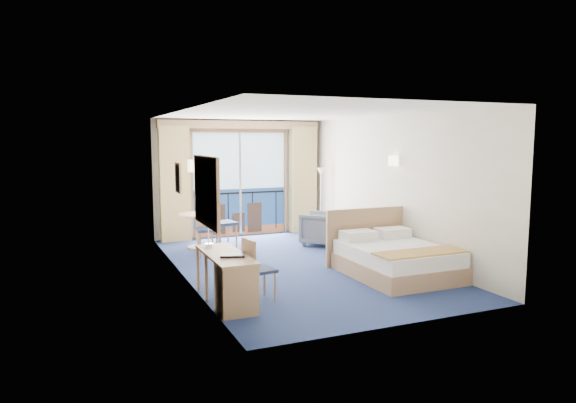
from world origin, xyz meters
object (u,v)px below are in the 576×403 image
at_px(nightstand, 375,241).
at_px(desk, 234,282).
at_px(floor_lamp, 321,184).
at_px(desk_chair, 255,266).
at_px(bed, 394,258).
at_px(armchair, 321,228).
at_px(round_table, 198,222).
at_px(table_chair_b, 208,224).
at_px(table_chair_a, 220,219).

distance_m(nightstand, desk, 4.11).
distance_m(floor_lamp, desk_chair, 5.18).
bearing_deg(bed, armchair, 90.20).
height_order(bed, floor_lamp, floor_lamp).
relative_size(floor_lamp, desk, 1.08).
height_order(round_table, table_chair_b, table_chair_b).
bearing_deg(desk, armchair, 48.71).
relative_size(bed, round_table, 2.41).
relative_size(armchair, table_chair_b, 0.75).
bearing_deg(bed, table_chair_b, 130.88).
bearing_deg(bed, desk_chair, -171.78).
distance_m(armchair, desk_chair, 4.00).
bearing_deg(floor_lamp, table_chair_b, -162.60).
distance_m(bed, nightstand, 1.55).
distance_m(table_chair_a, table_chair_b, 0.55).
bearing_deg(floor_lamp, nightstand, -89.19).
relative_size(bed, desk, 1.31).
xyz_separation_m(floor_lamp, table_chair_b, (-2.94, -0.92, -0.62)).
relative_size(bed, floor_lamp, 1.21).
height_order(floor_lamp, table_chair_b, floor_lamp).
height_order(bed, armchair, bed).
relative_size(bed, armchair, 2.47).
relative_size(desk_chair, table_chair_b, 0.85).
bearing_deg(desk_chair, floor_lamp, -45.32).
height_order(nightstand, floor_lamp, floor_lamp).
height_order(armchair, desk, armchair).
relative_size(nightstand, floor_lamp, 0.33).
xyz_separation_m(desk, table_chair_b, (0.54, 3.50, 0.21)).
relative_size(desk, table_chair_b, 1.41).
distance_m(nightstand, round_table, 3.63).
xyz_separation_m(bed, armchair, (-0.01, 2.70, 0.07)).
relative_size(armchair, floor_lamp, 0.49).
distance_m(desk_chair, table_chair_b, 3.19).
bearing_deg(table_chair_b, floor_lamp, 25.72).
bearing_deg(round_table, table_chair_b, -84.30).
xyz_separation_m(bed, floor_lamp, (0.50, 3.74, 0.92)).
xyz_separation_m(bed, table_chair_a, (-2.08, 3.24, 0.32)).
height_order(bed, desk, bed).
relative_size(bed, table_chair_b, 1.85).
bearing_deg(floor_lamp, round_table, -173.89).
bearing_deg(nightstand, floor_lamp, 90.81).
distance_m(nightstand, table_chair_a, 3.19).
height_order(desk, desk_chair, desk_chair).
height_order(nightstand, desk, desk).
distance_m(floor_lamp, desk, 5.69).
bearing_deg(table_chair_b, table_chair_a, 57.91).
bearing_deg(table_chair_a, desk, 155.60).
bearing_deg(armchair, desk, 4.00).
distance_m(nightstand, armchair, 1.37).
bearing_deg(table_chair_b, nightstand, -16.38).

